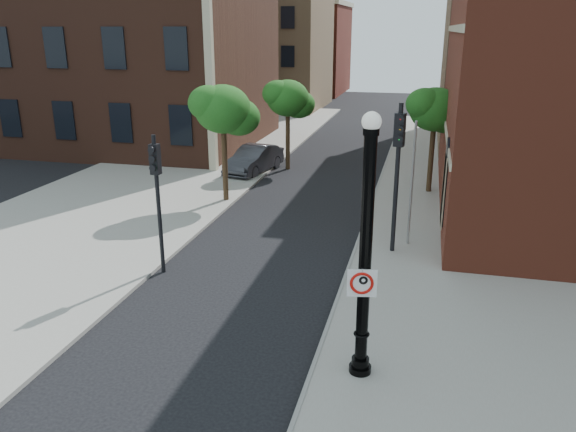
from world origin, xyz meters
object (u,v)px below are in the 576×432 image
(no_parking_sign, at_px, (362,283))
(parked_car, at_px, (254,159))
(lamppost, at_px, (365,264))
(traffic_signal_left, at_px, (157,182))
(traffic_signal_right, at_px, (398,155))

(no_parking_sign, relative_size, parked_car, 0.14)
(lamppost, xyz_separation_m, parked_car, (-7.93, 17.63, -2.03))
(lamppost, xyz_separation_m, no_parking_sign, (-0.03, -0.15, -0.37))
(traffic_signal_left, distance_m, traffic_signal_right, 7.86)
(lamppost, relative_size, traffic_signal_right, 1.14)
(parked_car, bearing_deg, traffic_signal_left, -74.66)
(lamppost, bearing_deg, no_parking_sign, -99.42)
(traffic_signal_left, xyz_separation_m, traffic_signal_right, (7.09, 3.36, 0.51))
(lamppost, height_order, no_parking_sign, lamppost)
(lamppost, height_order, traffic_signal_right, lamppost)
(lamppost, distance_m, parked_car, 19.44)
(lamppost, distance_m, traffic_signal_left, 8.07)
(no_parking_sign, xyz_separation_m, traffic_signal_right, (0.24, 7.72, 1.13))
(no_parking_sign, relative_size, traffic_signal_right, 0.12)
(parked_car, xyz_separation_m, traffic_signal_right, (8.14, -10.06, 2.79))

